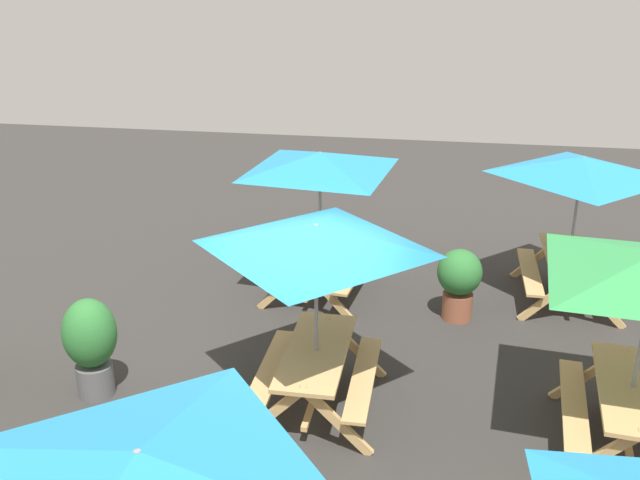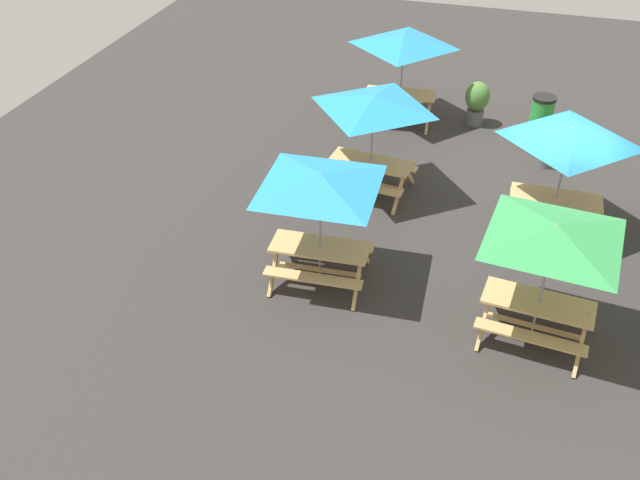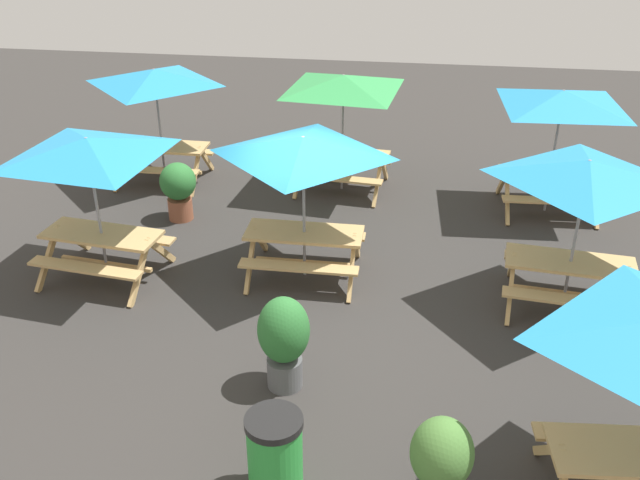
% 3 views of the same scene
% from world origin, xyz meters
% --- Properties ---
extents(ground_plane, '(27.95, 27.95, 0.00)m').
position_xyz_m(ground_plane, '(0.00, 0.00, 0.00)').
color(ground_plane, '#33302D').
rests_on(ground_plane, ground).
extents(picnic_table_2, '(2.82, 2.82, 2.34)m').
position_xyz_m(picnic_table_2, '(3.87, 3.23, 1.99)').
color(picnic_table_2, tan).
rests_on(picnic_table_2, ground).
extents(picnic_table_3, '(2.17, 2.17, 2.34)m').
position_xyz_m(picnic_table_3, '(3.80, -3.81, 1.99)').
color(picnic_table_3, tan).
rests_on(picnic_table_3, ground).
extents(picnic_table_4, '(2.21, 2.21, 2.34)m').
position_xyz_m(picnic_table_4, '(3.70, -0.09, 1.99)').
color(picnic_table_4, tan).
rests_on(picnic_table_4, ground).
extents(picnic_table_5, '(2.81, 2.81, 2.34)m').
position_xyz_m(picnic_table_5, '(-0.02, 3.67, 1.99)').
color(picnic_table_5, tan).
rests_on(picnic_table_5, ground).
extents(picnic_table_6, '(2.00, 2.00, 2.34)m').
position_xyz_m(picnic_table_6, '(-0.21, 0.26, 1.99)').
color(picnic_table_6, tan).
rests_on(picnic_table_6, ground).
extents(trash_bin_green, '(0.59, 0.59, 0.98)m').
position_xyz_m(trash_bin_green, '(0.22, -4.13, 0.49)').
color(trash_bin_green, green).
rests_on(trash_bin_green, ground).
extents(potted_plant_1, '(0.62, 0.62, 1.16)m').
position_xyz_m(potted_plant_1, '(1.86, -4.14, 0.66)').
color(potted_plant_1, '#59595B').
rests_on(potted_plant_1, ground).
extents(potted_plant_2, '(0.64, 0.64, 1.26)m').
position_xyz_m(potted_plant_2, '(-0.01, -2.44, 0.72)').
color(potted_plant_2, '#59595B').
rests_on(potted_plant_2, ground).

